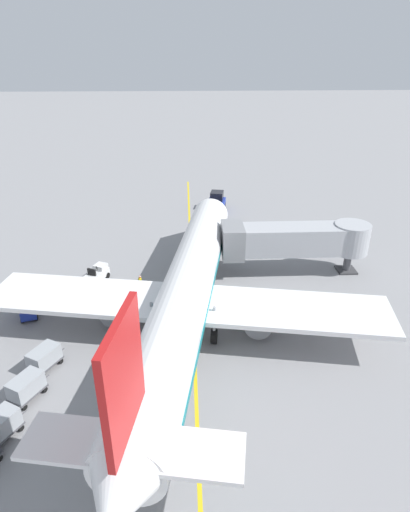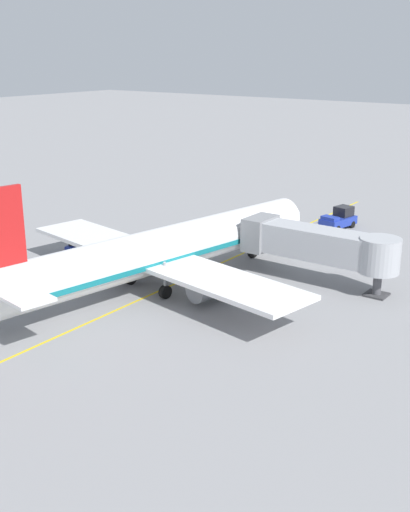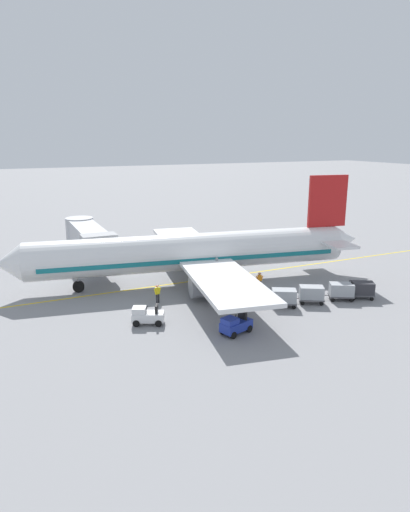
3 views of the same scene
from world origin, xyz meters
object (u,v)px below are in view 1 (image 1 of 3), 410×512
object	(u,v)px
parked_airliner	(186,292)
ground_crew_loader	(118,360)
baggage_tug_trailing	(97,274)
baggage_cart_second_in_train	(26,386)
baggage_cart_front	(44,357)
ground_crew_wing_walker	(140,283)
jet_bridge	(295,240)
baggage_tug_lead	(28,308)
pushback_tractor	(216,203)

from	to	relation	value
parked_airliner	ground_crew_loader	xyz separation A→B (m)	(-4.61, -4.99, -2.23)
baggage_tug_trailing	baggage_cart_second_in_train	xyz separation A→B (m)	(-1.68, -14.84, 0.24)
baggage_cart_second_in_train	ground_crew_loader	xyz separation A→B (m)	(5.37, 2.13, 0.00)
parked_airliner	baggage_cart_front	size ratio (longest dim) A/B	12.98
baggage_tug_trailing	ground_crew_wing_walker	bearing A→B (deg)	-29.22
baggage_tug_trailing	ground_crew_loader	world-z (taller)	ground_crew_loader
baggage_cart_front	baggage_cart_second_in_train	bearing A→B (deg)	-96.51
jet_bridge	ground_crew_loader	size ratio (longest dim) A/B	8.26
jet_bridge	baggage_tug_trailing	bearing A→B (deg)	-177.34
parked_airliner	baggage_cart_second_in_train	world-z (taller)	parked_airliner
parked_airliner	baggage_tug_trailing	xyz separation A→B (m)	(-8.30, 7.72, -2.47)
baggage_cart_front	ground_crew_loader	bearing A→B (deg)	-6.75
ground_crew_loader	parked_airliner	bearing A→B (deg)	47.23
ground_crew_loader	baggage_tug_lead	bearing A→B (deg)	138.97
baggage_cart_front	ground_crew_wing_walker	distance (m)	11.24
baggage_tug_trailing	ground_crew_wing_walker	xyz separation A→B (m)	(4.21, -2.36, 0.24)
jet_bridge	baggage_cart_front	world-z (taller)	jet_bridge
parked_airliner	ground_crew_loader	bearing A→B (deg)	-132.77
jet_bridge	baggage_cart_front	bearing A→B (deg)	-146.96
baggage_tug_lead	baggage_tug_trailing	bearing A→B (deg)	50.34
jet_bridge	baggage_cart_front	size ratio (longest dim) A/B	4.87
ground_crew_wing_walker	ground_crew_loader	distance (m)	10.36
baggage_cart_front	ground_crew_loader	distance (m)	5.09
parked_airliner	baggage_tug_trailing	world-z (taller)	parked_airliner
baggage_tug_trailing	baggage_cart_second_in_train	bearing A→B (deg)	-96.45
baggage_cart_front	baggage_cart_second_in_train	distance (m)	2.75
jet_bridge	baggage_tug_lead	bearing A→B (deg)	-164.59
parked_airliner	ground_crew_wing_walker	world-z (taller)	parked_airliner
ground_crew_wing_walker	baggage_tug_lead	bearing A→B (deg)	-160.22
parked_airliner	jet_bridge	size ratio (longest dim) A/B	2.67
jet_bridge	ground_crew_loader	world-z (taller)	jet_bridge
baggage_cart_front	ground_crew_loader	xyz separation A→B (m)	(5.05, -0.60, 0.00)
jet_bridge	baggage_cart_second_in_train	size ratio (longest dim) A/B	4.87
baggage_tug_trailing	pushback_tractor	bearing A→B (deg)	56.06
pushback_tractor	baggage_cart_second_in_train	world-z (taller)	pushback_tractor
baggage_tug_trailing	baggage_tug_lead	bearing A→B (deg)	-129.66
parked_airliner	ground_crew_wing_walker	distance (m)	7.10
baggage_cart_second_in_train	ground_crew_wing_walker	bearing A→B (deg)	64.73
ground_crew_loader	baggage_cart_front	bearing A→B (deg)	173.25
parked_airliner	baggage_tug_lead	xyz separation A→B (m)	(-12.88, 2.20, -2.47)
pushback_tractor	baggage_cart_second_in_train	distance (m)	36.15
pushback_tractor	baggage_cart_front	xyz separation A→B (m)	(-13.78, -30.56, -0.15)
baggage_tug_trailing	baggage_cart_second_in_train	distance (m)	14.94
jet_bridge	parked_airliner	bearing A→B (deg)	-140.14
parked_airliner	baggage_cart_front	bearing A→B (deg)	-155.58
pushback_tractor	baggage_tug_trailing	xyz separation A→B (m)	(-12.42, -18.45, -0.39)
baggage_cart_second_in_train	ground_crew_loader	world-z (taller)	ground_crew_loader
jet_bridge	baggage_cart_second_in_train	distance (m)	25.76
parked_airliner	pushback_tractor	size ratio (longest dim) A/B	7.87
parked_airliner	baggage_cart_front	world-z (taller)	parked_airliner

